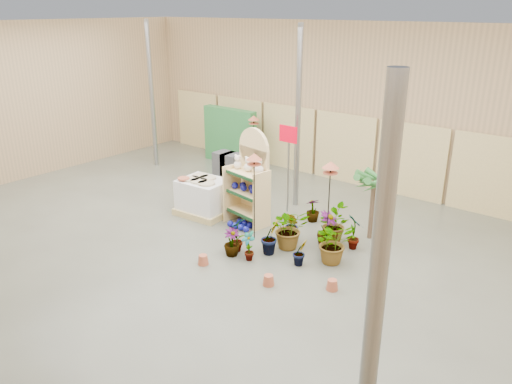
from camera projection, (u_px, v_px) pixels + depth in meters
room at (227, 142)px, 10.33m from camera, size 15.20×12.10×4.70m
display_shelf at (251, 180)px, 11.62m from camera, size 1.04×0.75×2.28m
teddy_bears at (249, 165)px, 11.39m from camera, size 0.84×0.21×0.35m
gazing_balls_shelf at (248, 188)px, 11.57m from camera, size 0.84×0.29×0.16m
gazing_balls_floor at (241, 225)px, 11.59m from camera, size 0.63×0.39×0.15m
pallet_stack at (204, 197)px, 12.28m from camera, size 1.32×1.13×0.92m
charcoal_planters at (228, 170)px, 14.11m from camera, size 0.80×0.50×1.00m
trellis_stock at (230, 136)px, 16.16m from camera, size 2.00×0.30×1.80m
offer_sign at (288, 151)px, 12.00m from camera, size 0.50×0.08×2.20m
bird_table_front at (254, 160)px, 10.47m from camera, size 0.34×0.34×1.97m
bird_table_right at (331, 168)px, 9.84m from camera, size 0.34×0.34×1.99m
bird_table_back at (254, 120)px, 14.60m from camera, size 0.34×0.34×1.86m
palm at (374, 179)px, 10.65m from camera, size 0.70×0.70×1.63m
potted_plant_0 at (237, 234)px, 10.41m from camera, size 0.29×0.41×0.77m
potted_plant_1 at (270, 237)px, 10.31m from camera, size 0.38×0.45×0.75m
potted_plant_2 at (289, 228)px, 10.54m from camera, size 1.06×1.08×0.91m
potted_plant_3 at (328, 230)px, 10.51m from camera, size 0.54×0.54×0.83m
potted_plant_4 at (354, 232)px, 10.49m from camera, size 0.51×0.48×0.80m
potted_plant_5 at (292, 225)px, 10.96m from camera, size 0.46×0.44×0.65m
potted_plant_6 at (332, 223)px, 10.88m from camera, size 0.96×0.96×0.81m
potted_plant_7 at (232, 242)px, 10.25m from camera, size 0.45×0.45×0.59m
potted_plant_8 at (249, 246)px, 10.05m from camera, size 0.37×0.29×0.63m
potted_plant_9 at (300, 252)px, 9.88m from camera, size 0.34×0.37×0.55m
potted_plant_10 at (333, 242)px, 9.93m from camera, size 1.00×1.03×0.87m
potted_plant_11 at (313, 210)px, 11.90m from camera, size 0.45×0.45×0.58m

